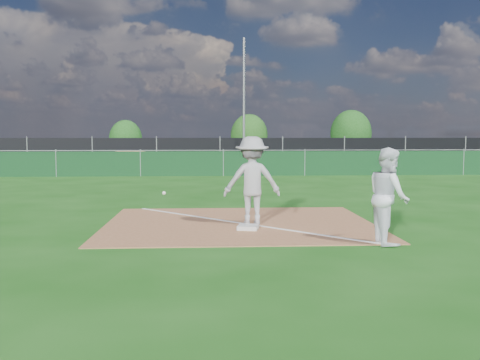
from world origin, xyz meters
name	(u,v)px	position (x,y,z in m)	size (l,w,h in m)	color
ground	(227,186)	(0.00, 10.00, 0.00)	(90.00, 90.00, 0.00)	#154F11
infield_dirt	(240,223)	(0.00, 1.00, 0.01)	(6.00, 5.00, 0.02)	#965F3C
foul_line	(240,223)	(0.00, 1.00, 0.03)	(0.08, 7.00, 0.01)	white
green_fence	(223,164)	(0.00, 15.00, 0.60)	(44.00, 0.05, 1.20)	#0E3418
dirt_mound	(130,161)	(-5.00, 18.50, 0.58)	(3.38, 2.60, 1.17)	#977449
black_fence	(220,152)	(0.00, 23.00, 0.90)	(46.00, 0.04, 1.80)	black
parking_lot	(219,162)	(0.00, 28.00, 0.01)	(46.00, 9.00, 0.01)	black
light_pole	(244,103)	(1.50, 22.70, 4.00)	(0.16, 0.16, 8.00)	slate
first_base	(248,227)	(0.14, 0.20, 0.06)	(0.42, 0.42, 0.09)	silver
play_at_first	(252,181)	(0.27, 0.86, 1.00)	(2.63, 0.75, 1.96)	#B4B4B6
runner	(389,196)	(2.62, -1.37, 0.89)	(0.87, 0.68, 1.79)	white
car_left	(131,151)	(-6.30, 27.60, 0.80)	(1.87, 4.66, 1.59)	#A3A7AB
car_mid	(224,152)	(0.32, 26.53, 0.75)	(1.58, 4.52, 1.49)	black
car_right	(311,153)	(6.85, 28.15, 0.68)	(1.86, 4.59, 1.33)	black
tree_left	(126,139)	(-7.61, 33.91, 1.65)	(2.70, 2.70, 3.21)	#382316
tree_mid	(249,135)	(2.75, 34.88, 1.93)	(3.16, 3.16, 3.75)	#382316
tree_right	(351,133)	(11.29, 33.75, 2.10)	(3.44, 3.44, 4.08)	#382316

